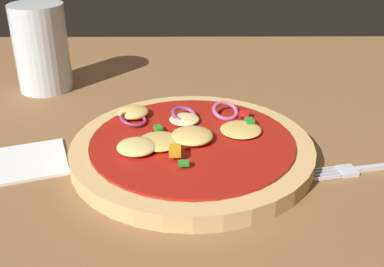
% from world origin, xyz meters
% --- Properties ---
extents(dining_table, '(1.26, 0.97, 0.03)m').
position_xyz_m(dining_table, '(0.00, 0.00, 0.01)').
color(dining_table, brown).
rests_on(dining_table, ground).
extents(pizza, '(0.27, 0.27, 0.04)m').
position_xyz_m(pizza, '(0.01, -0.02, 0.04)').
color(pizza, tan).
rests_on(pizza, dining_table).
extents(fork, '(0.17, 0.05, 0.00)m').
position_xyz_m(fork, '(0.20, -0.05, 0.03)').
color(fork, silver).
rests_on(fork, dining_table).
extents(beer_glass, '(0.08, 0.08, 0.13)m').
position_xyz_m(beer_glass, '(-0.21, 0.19, 0.09)').
color(beer_glass, silver).
rests_on(beer_glass, dining_table).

